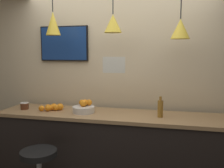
% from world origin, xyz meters
% --- Properties ---
extents(back_wall, '(8.00, 0.06, 2.90)m').
position_xyz_m(back_wall, '(0.00, 1.00, 1.45)').
color(back_wall, beige).
rests_on(back_wall, ground_plane).
extents(service_counter, '(2.75, 0.62, 1.06)m').
position_xyz_m(service_counter, '(0.00, 0.58, 0.53)').
color(service_counter, black).
rests_on(service_counter, ground_plane).
extents(fruit_bowl, '(0.26, 0.26, 0.15)m').
position_xyz_m(fruit_bowl, '(-0.34, 0.56, 1.12)').
color(fruit_bowl, beige).
rests_on(fruit_bowl, service_counter).
extents(orange_pile, '(0.28, 0.23, 0.09)m').
position_xyz_m(orange_pile, '(-0.76, 0.58, 1.10)').
color(orange_pile, orange).
rests_on(orange_pile, service_counter).
extents(juice_bottle, '(0.06, 0.06, 0.23)m').
position_xyz_m(juice_bottle, '(0.56, 0.55, 1.16)').
color(juice_bottle, olive).
rests_on(juice_bottle, service_counter).
extents(spread_jar, '(0.10, 0.10, 0.08)m').
position_xyz_m(spread_jar, '(-1.13, 0.55, 1.10)').
color(spread_jar, '#562D19').
rests_on(spread_jar, service_counter).
extents(pendant_lamp_left, '(0.18, 0.18, 0.82)m').
position_xyz_m(pendant_lamp_left, '(-0.75, 0.63, 2.12)').
color(pendant_lamp_left, black).
extents(pendant_lamp_middle, '(0.20, 0.20, 0.81)m').
position_xyz_m(pendant_lamp_middle, '(0.00, 0.63, 2.10)').
color(pendant_lamp_middle, black).
extents(pendant_lamp_right, '(0.21, 0.21, 0.89)m').
position_xyz_m(pendant_lamp_right, '(0.75, 0.63, 2.03)').
color(pendant_lamp_right, black).
extents(mounted_tv, '(0.67, 0.04, 0.46)m').
position_xyz_m(mounted_tv, '(-0.75, 0.95, 1.89)').
color(mounted_tv, black).
extents(hanging_menu_board, '(0.24, 0.01, 0.17)m').
position_xyz_m(hanging_menu_board, '(0.07, 0.35, 1.64)').
color(hanging_menu_board, white).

